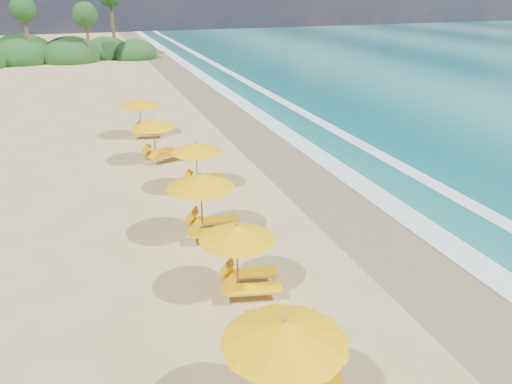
# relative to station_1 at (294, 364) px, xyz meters

# --- Properties ---
(ground) EXTENTS (160.00, 160.00, 0.00)m
(ground) POSITION_rel_station_1_xyz_m (2.27, 8.62, -1.38)
(ground) COLOR tan
(ground) RESTS_ON ground
(wet_sand) EXTENTS (4.00, 160.00, 0.01)m
(wet_sand) POSITION_rel_station_1_xyz_m (6.27, 8.62, -1.38)
(wet_sand) COLOR #8B7753
(wet_sand) RESTS_ON ground
(surf_foam) EXTENTS (4.00, 160.00, 0.01)m
(surf_foam) POSITION_rel_station_1_xyz_m (8.97, 8.62, -1.36)
(surf_foam) COLOR white
(surf_foam) RESTS_ON ground
(station_1) EXTENTS (3.01, 2.89, 2.47)m
(station_1) POSITION_rel_station_1_xyz_m (0.00, 0.00, 0.00)
(station_1) COLOR olive
(station_1) RESTS_ON ground
(station_2) EXTENTS (2.62, 2.53, 2.14)m
(station_2) POSITION_rel_station_1_xyz_m (0.48, 4.58, -0.18)
(station_2) COLOR olive
(station_2) RESTS_ON ground
(station_3) EXTENTS (2.73, 2.58, 2.36)m
(station_3) POSITION_rel_station_1_xyz_m (0.36, 8.18, -0.06)
(station_3) COLOR olive
(station_3) RESTS_ON ground
(station_4) EXTENTS (2.55, 2.44, 2.13)m
(station_4) POSITION_rel_station_1_xyz_m (1.14, 12.42, -0.19)
(station_4) COLOR olive
(station_4) RESTS_ON ground
(station_5) EXTENTS (2.79, 2.72, 2.20)m
(station_5) POSITION_rel_station_1_xyz_m (0.04, 16.63, -0.15)
(station_5) COLOR olive
(station_5) RESTS_ON ground
(station_6) EXTENTS (2.69, 2.57, 2.25)m
(station_6) POSITION_rel_station_1_xyz_m (-0.04, 21.13, -0.12)
(station_6) COLOR olive
(station_6) RESTS_ON ground
(treeline) EXTENTS (25.80, 8.80, 9.74)m
(treeline) POSITION_rel_station_1_xyz_m (-7.67, 54.14, -0.39)
(treeline) COLOR #163D14
(treeline) RESTS_ON ground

